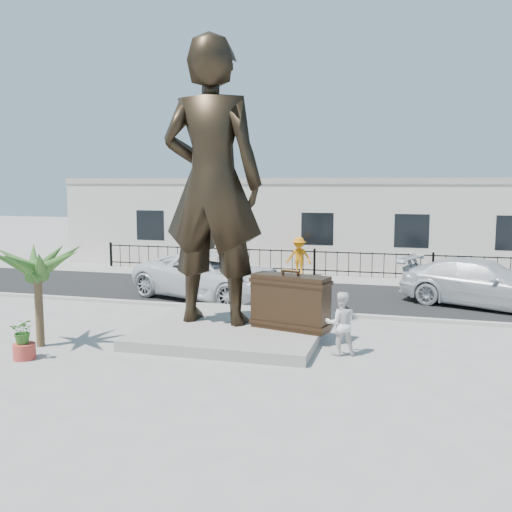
{
  "coord_description": "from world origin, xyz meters",
  "views": [
    {
      "loc": [
        4.45,
        -14.35,
        4.51
      ],
      "look_at": [
        0.0,
        2.0,
        2.3
      ],
      "focal_mm": 40.0,
      "sensor_mm": 36.0,
      "label": 1
    }
  ],
  "objects_px": {
    "tourist": "(341,323)",
    "car_white": "(212,276)",
    "statue": "(212,183)",
    "suitcase": "(290,302)"
  },
  "relations": [
    {
      "from": "suitcase",
      "to": "car_white",
      "type": "relative_size",
      "value": 0.35
    },
    {
      "from": "statue",
      "to": "car_white",
      "type": "xyz_separation_m",
      "value": [
        -1.65,
        4.57,
        -3.56
      ]
    },
    {
      "from": "suitcase",
      "to": "car_white",
      "type": "bearing_deg",
      "value": 144.5
    },
    {
      "from": "suitcase",
      "to": "tourist",
      "type": "relative_size",
      "value": 1.33
    },
    {
      "from": "tourist",
      "to": "car_white",
      "type": "distance_m",
      "value": 8.22
    },
    {
      "from": "car_white",
      "to": "suitcase",
      "type": "bearing_deg",
      "value": -119.97
    },
    {
      "from": "suitcase",
      "to": "car_white",
      "type": "height_order",
      "value": "suitcase"
    },
    {
      "from": "suitcase",
      "to": "tourist",
      "type": "distance_m",
      "value": 1.96
    },
    {
      "from": "statue",
      "to": "tourist",
      "type": "bearing_deg",
      "value": 161.3
    },
    {
      "from": "suitcase",
      "to": "car_white",
      "type": "distance_m",
      "value": 6.33
    }
  ]
}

